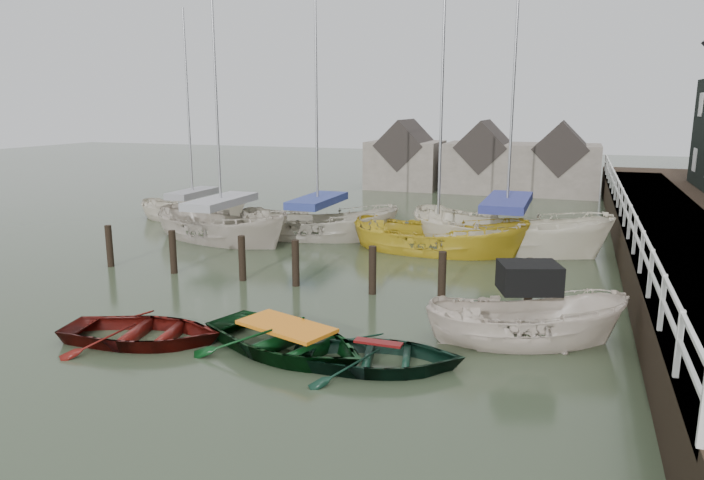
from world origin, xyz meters
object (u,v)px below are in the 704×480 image
at_px(rowboat_red, 144,342).
at_px(sailboat_e, 194,219).
at_px(motorboat, 525,340).
at_px(sailboat_b, 318,236).
at_px(sailboat_d, 505,246).
at_px(sailboat_a, 222,238).
at_px(rowboat_green, 287,352).
at_px(sailboat_c, 437,251).
at_px(rowboat_dkgreen, 378,367).

height_order(rowboat_red, sailboat_e, sailboat_e).
relative_size(motorboat, sailboat_b, 0.41).
xyz_separation_m(rowboat_red, sailboat_d, (6.69, 12.61, 0.06)).
xyz_separation_m(rowboat_red, motorboat, (8.20, 2.86, 0.09)).
distance_m(rowboat_red, sailboat_e, 15.69).
relative_size(rowboat_red, sailboat_a, 0.35).
distance_m(motorboat, sailboat_e, 19.24).
xyz_separation_m(sailboat_a, sailboat_b, (3.41, 1.76, 0.00)).
distance_m(rowboat_green, sailboat_e, 17.17).
height_order(sailboat_a, sailboat_c, sailboat_a).
bearing_deg(motorboat, sailboat_b, 24.94).
relative_size(motorboat, sailboat_c, 0.47).
bearing_deg(sailboat_e, sailboat_d, -98.74).
bearing_deg(sailboat_a, rowboat_red, -142.61).
bearing_deg(sailboat_c, motorboat, -153.27).
distance_m(motorboat, sailboat_d, 9.87).
distance_m(rowboat_red, rowboat_dkgreen, 5.49).
xyz_separation_m(motorboat, sailboat_b, (-8.93, 9.14, -0.02)).
bearing_deg(sailboat_b, motorboat, -146.35).
relative_size(motorboat, sailboat_d, 0.39).
bearing_deg(rowboat_green, sailboat_b, 38.28).
xyz_separation_m(rowboat_green, sailboat_a, (-7.48, 9.71, 0.06)).
bearing_deg(sailboat_a, sailboat_d, -62.24).
relative_size(rowboat_dkgreen, sailboat_d, 0.29).
bearing_deg(sailboat_b, sailboat_e, 66.02).
distance_m(sailboat_b, sailboat_c, 5.20).
xyz_separation_m(sailboat_a, sailboat_c, (8.54, 0.91, -0.05)).
relative_size(sailboat_d, sailboat_e, 1.18).
bearing_deg(sailboat_d, sailboat_b, 107.63).
height_order(sailboat_a, sailboat_b, sailboat_b).
distance_m(rowboat_red, sailboat_b, 12.02).
bearing_deg(rowboat_green, sailboat_c, 13.05).
bearing_deg(rowboat_dkgreen, sailboat_d, -18.07).
bearing_deg(motorboat, sailboat_d, -10.56).
xyz_separation_m(motorboat, sailboat_c, (-3.80, 8.30, -0.08)).
relative_size(sailboat_b, sailboat_c, 1.15).
bearing_deg(rowboat_red, sailboat_b, -7.69).
height_order(sailboat_b, sailboat_e, sailboat_b).
bearing_deg(sailboat_e, motorboat, -128.73).
relative_size(motorboat, sailboat_e, 0.46).
bearing_deg(rowboat_green, rowboat_red, 117.82).
xyz_separation_m(sailboat_b, sailboat_d, (7.41, 0.61, -0.00)).
distance_m(sailboat_c, sailboat_e, 12.38).
distance_m(motorboat, sailboat_c, 9.13).
xyz_separation_m(rowboat_dkgreen, motorboat, (2.74, 2.39, 0.09)).
bearing_deg(rowboat_dkgreen, sailboat_a, 32.17).
bearing_deg(rowboat_green, sailboat_e, 58.89).
distance_m(sailboat_b, sailboat_d, 7.44).
height_order(rowboat_green, sailboat_e, sailboat_e).
xyz_separation_m(sailboat_a, sailboat_d, (10.82, 2.37, -0.00)).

